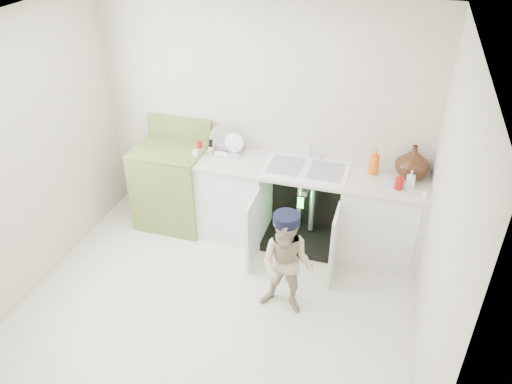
% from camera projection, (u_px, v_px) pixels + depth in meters
% --- Properties ---
extents(ground, '(3.50, 3.50, 0.00)m').
position_uv_depth(ground, '(216.00, 306.00, 4.60)').
color(ground, beige).
rests_on(ground, ground).
extents(room_shell, '(6.00, 5.50, 1.26)m').
position_uv_depth(room_shell, '(209.00, 192.00, 3.94)').
color(room_shell, beige).
rests_on(room_shell, ground).
extents(counter_run, '(2.44, 1.02, 1.23)m').
position_uv_depth(counter_run, '(307.00, 204.00, 5.19)').
color(counter_run, white).
rests_on(counter_run, ground).
extents(avocado_stove, '(0.75, 0.65, 1.16)m').
position_uv_depth(avocado_stove, '(173.00, 184.00, 5.53)').
color(avocado_stove, olive).
rests_on(avocado_stove, ground).
extents(repair_worker, '(0.51, 0.90, 1.02)m').
position_uv_depth(repair_worker, '(287.00, 265.00, 4.32)').
color(repair_worker, tan).
rests_on(repair_worker, ground).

